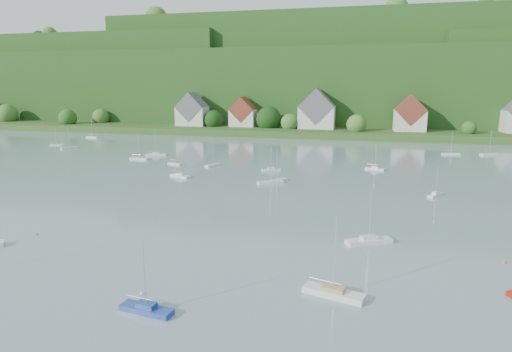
# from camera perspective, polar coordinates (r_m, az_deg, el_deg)

# --- Properties ---
(far_shore_strip) EXTENTS (600.00, 60.00, 3.00)m
(far_shore_strip) POSITION_cam_1_polar(r_m,az_deg,el_deg) (214.82, 6.89, 6.17)
(far_shore_strip) COLOR #274B1C
(far_shore_strip) RESTS_ON ground
(forested_ridge) EXTENTS (620.00, 181.22, 69.89)m
(forested_ridge) POSITION_cam_1_polar(r_m,az_deg,el_deg) (281.89, 8.81, 11.85)
(forested_ridge) COLOR #153B12
(forested_ridge) RESTS_ON ground
(village_building_0) EXTENTS (14.00, 10.40, 16.00)m
(village_building_0) POSITION_cam_1_polar(r_m,az_deg,el_deg) (215.25, -8.34, 8.28)
(village_building_0) COLOR beige
(village_building_0) RESTS_ON far_shore_strip
(village_building_1) EXTENTS (12.00, 9.36, 14.00)m
(village_building_1) POSITION_cam_1_polar(r_m,az_deg,el_deg) (209.19, -1.70, 8.09)
(village_building_1) COLOR beige
(village_building_1) RESTS_ON far_shore_strip
(village_building_2) EXTENTS (16.00, 11.44, 18.00)m
(village_building_2) POSITION_cam_1_polar(r_m,az_deg,el_deg) (201.66, 7.96, 8.27)
(village_building_2) COLOR beige
(village_building_2) RESTS_ON far_shore_strip
(village_building_3) EXTENTS (13.00, 10.40, 15.50)m
(village_building_3) POSITION_cam_1_polar(r_m,az_deg,el_deg) (199.65, 19.48, 7.42)
(village_building_3) COLOR beige
(village_building_3) RESTS_ON far_shore_strip
(near_sailboat_1) EXTENTS (5.98, 2.44, 7.85)m
(near_sailboat_1) POSITION_cam_1_polar(r_m,az_deg,el_deg) (48.25, -14.13, -16.44)
(near_sailboat_1) COLOR navy
(near_sailboat_1) RESTS_ON ground
(near_sailboat_2) EXTENTS (7.13, 3.72, 9.27)m
(near_sailboat_2) POSITION_cam_1_polar(r_m,az_deg,el_deg) (50.70, 10.10, -14.73)
(near_sailboat_2) COLOR silver
(near_sailboat_2) RESTS_ON ground
(near_sailboat_3) EXTENTS (6.99, 4.82, 9.26)m
(near_sailboat_3) POSITION_cam_1_polar(r_m,az_deg,el_deg) (66.89, 14.54, -8.18)
(near_sailboat_3) COLOR silver
(near_sailboat_3) RESTS_ON ground
(mooring_buoy_1) EXTENTS (0.38, 0.38, 0.38)m
(mooring_buoy_1) POSITION_cam_1_polar(r_m,az_deg,el_deg) (52.12, -14.68, -14.75)
(mooring_buoy_1) COLOR white
(mooring_buoy_1) RESTS_ON ground
(mooring_buoy_2) EXTENTS (0.48, 0.48, 0.48)m
(mooring_buoy_2) POSITION_cam_1_polar(r_m,az_deg,el_deg) (66.92, 29.68, -9.85)
(mooring_buoy_2) COLOR orange
(mooring_buoy_2) RESTS_ON ground
(mooring_buoy_3) EXTENTS (0.37, 0.37, 0.37)m
(mooring_buoy_3) POSITION_cam_1_polar(r_m,az_deg,el_deg) (76.69, -26.73, -6.86)
(mooring_buoy_3) COLOR orange
(mooring_buoy_3) RESTS_ON ground
(far_sailboat_cluster) EXTENTS (199.71, 74.76, 8.71)m
(far_sailboat_cluster) POSITION_cam_1_polar(r_m,az_deg,el_deg) (129.44, 4.82, 1.86)
(far_sailboat_cluster) COLOR silver
(far_sailboat_cluster) RESTS_ON ground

